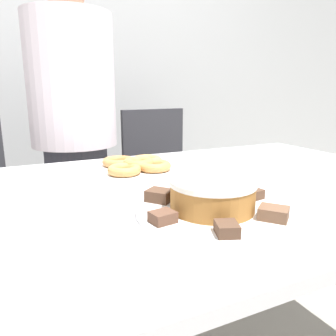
{
  "coord_description": "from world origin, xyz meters",
  "views": [
    {
      "loc": [
        -0.32,
        -0.81,
        1.01
      ],
      "look_at": [
        0.07,
        0.01,
        0.79
      ],
      "focal_mm": 35.0,
      "sensor_mm": 36.0,
      "label": 1
    }
  ],
  "objects": [
    {
      "name": "person_standing",
      "position": [
        -0.05,
        0.8,
        0.79
      ],
      "size": [
        0.4,
        0.4,
        1.52
      ],
      "color": "#383842",
      "rests_on": "ground_plane"
    },
    {
      "name": "plate_cake",
      "position": [
        0.07,
        -0.21,
        0.74
      ],
      "size": [
        0.35,
        0.35,
        0.01
      ],
      "color": "white",
      "rests_on": "table"
    },
    {
      "name": "table",
      "position": [
        0.0,
        0.0,
        0.66
      ],
      "size": [
        1.9,
        1.0,
        0.73
      ],
      "color": "silver",
      "rests_on": "ground_plane"
    },
    {
      "name": "lamington_3",
      "position": [
        0.03,
        -0.34,
        0.76
      ],
      "size": [
        0.06,
        0.06,
        0.02
      ],
      "rotation": [
        0.0,
        0.0,
        4.34
      ],
      "color": "#513828",
      "rests_on": "plate_cake"
    },
    {
      "name": "lamington_0",
      "position": [
        0.12,
        -0.09,
        0.76
      ],
      "size": [
        0.07,
        0.07,
        0.02
      ],
      "rotation": [
        0.0,
        0.0,
        1.2
      ],
      "color": "brown",
      "rests_on": "plate_cake"
    },
    {
      "name": "donut_2",
      "position": [
        0.11,
        0.27,
        0.76
      ],
      "size": [
        0.11,
        0.11,
        0.03
      ],
      "color": "tan",
      "rests_on": "plate_donuts"
    },
    {
      "name": "lamington_1",
      "position": [
        -0.01,
        -0.11,
        0.76
      ],
      "size": [
        0.08,
        0.08,
        0.03
      ],
      "rotation": [
        0.0,
        0.0,
        2.25
      ],
      "color": "#513828",
      "rests_on": "plate_cake"
    },
    {
      "name": "donut_1",
      "position": [
        0.1,
        0.18,
        0.76
      ],
      "size": [
        0.11,
        0.11,
        0.03
      ],
      "color": "#D18E4C",
      "rests_on": "plate_donuts"
    },
    {
      "name": "donut_4",
      "position": [
        -0.01,
        0.18,
        0.76
      ],
      "size": [
        0.11,
        0.11,
        0.03
      ],
      "color": "#D18E4C",
      "rests_on": "plate_donuts"
    },
    {
      "name": "lamington_5",
      "position": [
        0.21,
        -0.19,
        0.76
      ],
      "size": [
        0.05,
        0.05,
        0.02
      ],
      "rotation": [
        0.0,
        0.0,
        6.44
      ],
      "color": "#513828",
      "rests_on": "plate_cake"
    },
    {
      "name": "lamington_4",
      "position": [
        0.16,
        -0.32,
        0.76
      ],
      "size": [
        0.08,
        0.08,
        0.03
      ],
      "rotation": [
        0.0,
        0.0,
        5.39
      ],
      "color": "brown",
      "rests_on": "plate_cake"
    },
    {
      "name": "wall_back",
      "position": [
        0.0,
        1.6,
        1.3
      ],
      "size": [
        8.0,
        0.05,
        2.6
      ],
      "color": "#A8AAAD",
      "rests_on": "ground_plane"
    },
    {
      "name": "donut_0",
      "position": [
        0.06,
        0.22,
        0.76
      ],
      "size": [
        0.11,
        0.11,
        0.04
      ],
      "color": "#C68447",
      "rests_on": "plate_donuts"
    },
    {
      "name": "lamington_2",
      "position": [
        -0.06,
        -0.23,
        0.76
      ],
      "size": [
        0.05,
        0.05,
        0.02
      ],
      "rotation": [
        0.0,
        0.0,
        3.3
      ],
      "color": "brown",
      "rests_on": "plate_cake"
    },
    {
      "name": "frosted_cake",
      "position": [
        0.07,
        -0.21,
        0.78
      ],
      "size": [
        0.19,
        0.19,
        0.07
      ],
      "color": "#9E662D",
      "rests_on": "plate_cake"
    },
    {
      "name": "donut_3",
      "position": [
        0.01,
        0.31,
        0.76
      ],
      "size": [
        0.12,
        0.12,
        0.03
      ],
      "color": "#C68447",
      "rests_on": "plate_donuts"
    },
    {
      "name": "plate_donuts",
      "position": [
        0.06,
        0.22,
        0.74
      ],
      "size": [
        0.33,
        0.33,
        0.01
      ],
      "color": "white",
      "rests_on": "table"
    },
    {
      "name": "office_chair_right",
      "position": [
        0.45,
        0.84,
        0.43
      ],
      "size": [
        0.47,
        0.47,
        0.9
      ],
      "rotation": [
        0.0,
        0.0,
        0.08
      ],
      "color": "black",
      "rests_on": "ground_plane"
    }
  ]
}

